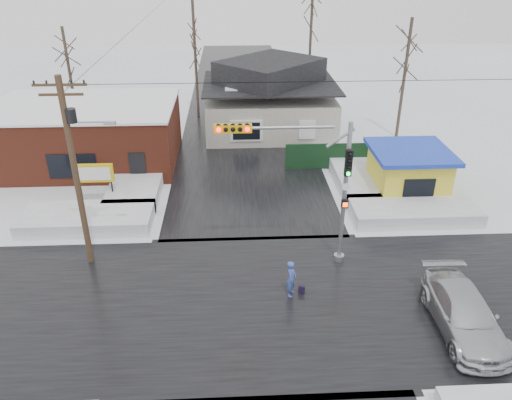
{
  "coord_description": "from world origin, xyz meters",
  "views": [
    {
      "loc": [
        -1.02,
        -16.98,
        13.74
      ],
      "look_at": [
        0.01,
        3.75,
        3.0
      ],
      "focal_mm": 35.0,
      "sensor_mm": 36.0,
      "label": 1
    }
  ],
  "objects_px": {
    "marquee_sign": "(94,174)",
    "pedestrian": "(291,279)",
    "traffic_signal": "(311,176)",
    "car": "(464,314)",
    "kiosk": "(408,172)",
    "utility_pole": "(75,164)"
  },
  "relations": [
    {
      "from": "utility_pole",
      "to": "kiosk",
      "type": "xyz_separation_m",
      "value": [
        17.43,
        6.49,
        -3.65
      ]
    },
    {
      "from": "utility_pole",
      "to": "car",
      "type": "relative_size",
      "value": 1.69
    },
    {
      "from": "utility_pole",
      "to": "pedestrian",
      "type": "relative_size",
      "value": 5.26
    },
    {
      "from": "traffic_signal",
      "to": "utility_pole",
      "type": "relative_size",
      "value": 0.78
    },
    {
      "from": "kiosk",
      "to": "car",
      "type": "xyz_separation_m",
      "value": [
        -1.59,
        -12.07,
        -0.69
      ]
    },
    {
      "from": "utility_pole",
      "to": "car",
      "type": "height_order",
      "value": "utility_pole"
    },
    {
      "from": "marquee_sign",
      "to": "pedestrian",
      "type": "distance_m",
      "value": 13.82
    },
    {
      "from": "marquee_sign",
      "to": "pedestrian",
      "type": "bearing_deg",
      "value": -41.19
    },
    {
      "from": "marquee_sign",
      "to": "car",
      "type": "bearing_deg",
      "value": -34.38
    },
    {
      "from": "traffic_signal",
      "to": "car",
      "type": "bearing_deg",
      "value": -42.65
    },
    {
      "from": "traffic_signal",
      "to": "pedestrian",
      "type": "xyz_separation_m",
      "value": [
        -1.06,
        -2.55,
        -3.68
      ]
    },
    {
      "from": "traffic_signal",
      "to": "kiosk",
      "type": "xyz_separation_m",
      "value": [
        7.07,
        7.03,
        -3.08
      ]
    },
    {
      "from": "marquee_sign",
      "to": "pedestrian",
      "type": "xyz_separation_m",
      "value": [
        10.37,
        -9.08,
        -1.07
      ]
    },
    {
      "from": "utility_pole",
      "to": "marquee_sign",
      "type": "distance_m",
      "value": 6.87
    },
    {
      "from": "traffic_signal",
      "to": "car",
      "type": "xyz_separation_m",
      "value": [
        5.47,
        -5.04,
        -3.76
      ]
    },
    {
      "from": "kiosk",
      "to": "car",
      "type": "relative_size",
      "value": 0.86
    },
    {
      "from": "pedestrian",
      "to": "car",
      "type": "bearing_deg",
      "value": -90.53
    },
    {
      "from": "traffic_signal",
      "to": "utility_pole",
      "type": "height_order",
      "value": "utility_pole"
    },
    {
      "from": "traffic_signal",
      "to": "kiosk",
      "type": "bearing_deg",
      "value": 44.84
    },
    {
      "from": "utility_pole",
      "to": "pedestrian",
      "type": "xyz_separation_m",
      "value": [
        9.3,
        -3.08,
        -4.26
      ]
    },
    {
      "from": "marquee_sign",
      "to": "car",
      "type": "relative_size",
      "value": 0.48
    },
    {
      "from": "utility_pole",
      "to": "marquee_sign",
      "type": "relative_size",
      "value": 3.53
    }
  ]
}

